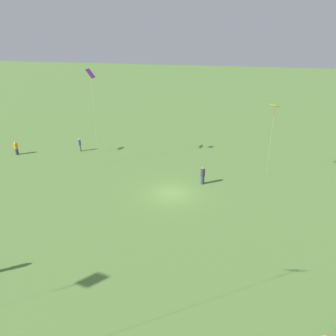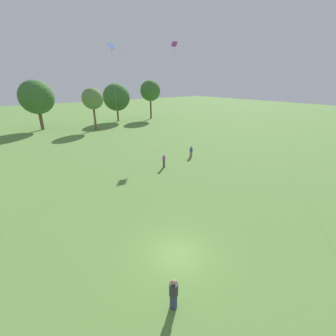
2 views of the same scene
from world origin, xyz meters
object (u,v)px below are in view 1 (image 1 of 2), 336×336
object	(u,v)px
person_3	(16,148)
kite_6	(275,109)
person_5	(80,145)
kite_0	(91,76)
person_0	(203,176)

from	to	relation	value
person_3	kite_6	xyz separation A→B (m)	(-29.94, -0.16, 6.40)
person_5	kite_6	size ratio (longest dim) A/B	0.22
person_5	kite_6	bearing A→B (deg)	114.83
person_5	person_3	bearing A→B (deg)	-35.93
kite_0	kite_6	size ratio (longest dim) A/B	1.37
person_0	kite_0	xyz separation A→B (m)	(12.75, -3.17, 8.93)
person_5	kite_0	distance (m)	10.12
person_0	kite_6	xyz separation A→B (m)	(-6.34, -3.30, 6.33)
kite_0	kite_6	distance (m)	19.27
person_0	person_3	world-z (taller)	person_0
person_5	kite_0	bearing A→B (deg)	84.31
person_5	kite_0	size ratio (longest dim) A/B	0.16
kite_6	person_0	bearing A→B (deg)	113.14
kite_6	person_5	bearing A→B (deg)	78.82
person_3	kite_0	distance (m)	14.09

